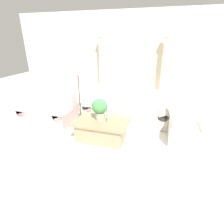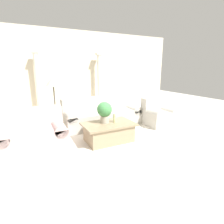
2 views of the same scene
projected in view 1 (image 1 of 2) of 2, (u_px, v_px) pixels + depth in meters
The scene contains 11 objects.
ground_plane at pixel (106, 128), 4.62m from camera, with size 16.00×16.00×0.00m, color silver.
wall_back at pixel (131, 55), 6.94m from camera, with size 10.00×0.06×3.20m.
sofa_long at pixel (126, 109), 4.99m from camera, with size 2.31×0.86×0.85m.
loveseat at pixel (50, 111), 4.80m from camera, with size 1.36×0.86×0.85m.
coffee_table at pixel (102, 130), 4.06m from camera, with size 1.21×0.78×0.44m.
potted_plant at pixel (100, 108), 3.95m from camera, with size 0.36×0.36×0.51m.
pillar_candle at pixel (109, 118), 3.91m from camera, with size 0.07×0.07×0.21m.
floor_lamp at pixel (78, 74), 4.84m from camera, with size 0.36×0.36×1.52m.
column_left at pixel (101, 65), 7.10m from camera, with size 0.24×0.24×2.31m.
column_right at pixel (164, 68), 6.47m from camera, with size 0.24×0.24×2.31m.
armchair at pixel (189, 127), 3.93m from camera, with size 0.85×0.77×0.82m.
Camera 1 is at (1.31, -3.88, 2.18)m, focal length 28.00 mm.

